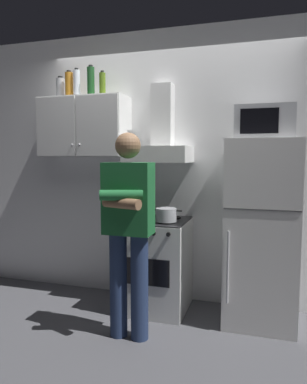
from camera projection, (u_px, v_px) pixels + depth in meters
name	position (u px, v px, depth m)	size (l,w,h in m)	color
ground_plane	(154.00, 320.00, 3.23)	(7.00, 7.00, 0.00)	#4C4C51
back_wall_tiled	(171.00, 167.00, 3.66)	(4.80, 0.10, 2.70)	white
upper_cabinet	(84.00, 127.00, 3.65)	(0.90, 0.37, 0.60)	silver
stove_oven	(156.00, 264.00, 3.43)	(0.60, 0.62, 0.87)	white
range_hood	(160.00, 142.00, 3.44)	(0.60, 0.44, 0.75)	white
refrigerator	(261.00, 232.00, 3.12)	(0.60, 0.62, 1.60)	white
microwave	(264.00, 123.00, 3.05)	(0.48, 0.37, 0.28)	#B7BABF
person_standing	(128.00, 228.00, 2.83)	(0.38, 0.33, 1.64)	navy
cooking_pot	(166.00, 215.00, 3.23)	(0.29, 0.19, 0.12)	#B7BABF
bottle_canister_steel	(60.00, 88.00, 3.72)	(0.08, 0.08, 0.23)	#B2B5BA
bottle_wine_green	(91.00, 82.00, 3.57)	(0.07, 0.07, 0.30)	#19471E
bottle_vodka_clear	(77.00, 83.00, 3.62)	(0.07, 0.07, 0.28)	silver
bottle_liquor_amber	(69.00, 85.00, 3.65)	(0.08, 0.08, 0.27)	#B7721E
bottle_olive_oil	(102.00, 84.00, 3.56)	(0.06, 0.06, 0.25)	#4C6B19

